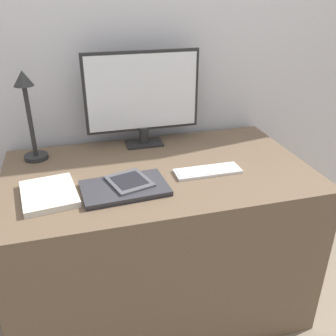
% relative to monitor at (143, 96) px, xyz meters
% --- Properties ---
extents(ground_plane, '(10.00, 10.00, 0.00)m').
position_rel_monitor_xyz_m(ground_plane, '(-0.00, -0.43, -1.01)').
color(ground_plane, gray).
extents(wall_back, '(3.60, 0.05, 2.40)m').
position_rel_monitor_xyz_m(wall_back, '(-0.00, 0.15, 0.19)').
color(wall_back, silver).
rests_on(wall_back, ground_plane).
extents(desk, '(1.32, 0.76, 0.76)m').
position_rel_monitor_xyz_m(desk, '(-0.00, -0.29, -0.63)').
color(desk, brown).
rests_on(desk, ground_plane).
extents(monitor, '(0.55, 0.11, 0.46)m').
position_rel_monitor_xyz_m(monitor, '(0.00, 0.00, 0.00)').
color(monitor, '#262626').
rests_on(monitor, desk).
extents(keyboard, '(0.29, 0.10, 0.01)m').
position_rel_monitor_xyz_m(keyboard, '(0.20, -0.38, -0.24)').
color(keyboard, silver).
rests_on(keyboard, desk).
extents(laptop, '(0.34, 0.23, 0.02)m').
position_rel_monitor_xyz_m(laptop, '(-0.17, -0.44, -0.24)').
color(laptop, '#232328').
rests_on(laptop, desk).
extents(ereader, '(0.19, 0.21, 0.01)m').
position_rel_monitor_xyz_m(ereader, '(-0.15, -0.41, -0.22)').
color(ereader, '#4C4C51').
rests_on(ereader, laptop).
extents(desk_lamp, '(0.11, 0.11, 0.40)m').
position_rel_monitor_xyz_m(desk_lamp, '(-0.52, -0.04, -0.01)').
color(desk_lamp, '#282828').
rests_on(desk_lamp, desk).
extents(notebook, '(0.23, 0.27, 0.02)m').
position_rel_monitor_xyz_m(notebook, '(-0.46, -0.41, -0.24)').
color(notebook, silver).
rests_on(notebook, desk).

